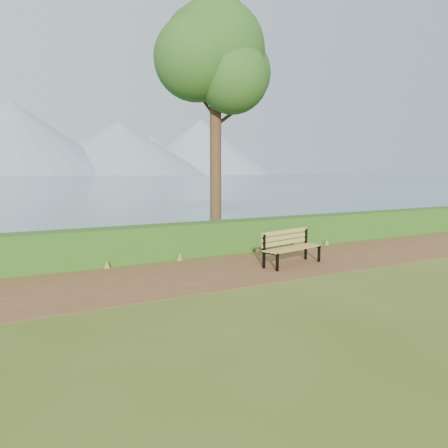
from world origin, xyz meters
TOP-DOWN VIEW (x-y plane):
  - ground at (0.00, 0.00)m, footprint 140.00×140.00m
  - path at (0.00, 0.30)m, footprint 40.00×3.40m
  - hedge at (0.00, 2.60)m, footprint 32.00×0.85m
  - bench at (1.33, 0.06)m, footprint 1.99×0.97m
  - tree at (1.43, 4.58)m, footprint 4.54×3.73m

SIDE VIEW (x-z plane):
  - ground at x=0.00m, z-range 0.00..0.00m
  - path at x=0.00m, z-range 0.00..0.01m
  - hedge at x=0.00m, z-range 0.00..1.00m
  - bench at x=1.33m, z-range 0.07..1.03m
  - tree at x=1.43m, z-range 2.15..10.98m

